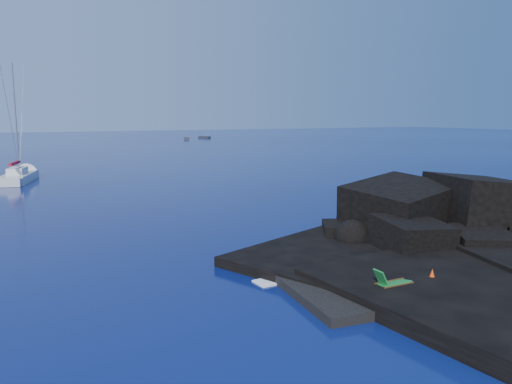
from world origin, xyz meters
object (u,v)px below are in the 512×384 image
at_px(distant_boat_a, 187,140).
at_px(deck_chair, 394,278).
at_px(sailboat, 19,181).
at_px(distant_boat_b, 205,138).
at_px(sunbather, 371,273).
at_px(marker_cone, 432,276).

bearing_deg(distant_boat_a, deck_chair, -86.88).
relative_size(sailboat, distant_boat_a, 2.61).
xyz_separation_m(deck_chair, distant_boat_b, (39.30, 123.68, -0.83)).
relative_size(distant_boat_a, distant_boat_b, 1.10).
distance_m(sunbather, distant_boat_b, 128.18).
xyz_separation_m(deck_chair, sunbather, (0.27, 1.59, -0.32)).
distance_m(deck_chair, marker_cone, 1.83).
height_order(deck_chair, marker_cone, deck_chair).
xyz_separation_m(sailboat, sunbather, (11.61, -40.57, 0.51)).
height_order(deck_chair, distant_boat_a, deck_chair).
bearing_deg(distant_boat_b, marker_cone, -126.86).
bearing_deg(sailboat, marker_cone, -58.63).
xyz_separation_m(sailboat, deck_chair, (11.34, -42.16, 0.83)).
xyz_separation_m(deck_chair, marker_cone, (1.82, -0.03, -0.20)).
bearing_deg(distant_boat_a, marker_cone, -86.05).
relative_size(deck_chair, distant_boat_b, 0.34).
height_order(sunbather, distant_boat_b, sunbather).
xyz_separation_m(sunbather, marker_cone, (1.55, -1.62, 0.13)).
bearing_deg(distant_boat_b, deck_chair, -127.63).
relative_size(deck_chair, sunbather, 0.86).
relative_size(sunbather, marker_cone, 2.85).
relative_size(marker_cone, distant_boat_a, 0.13).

